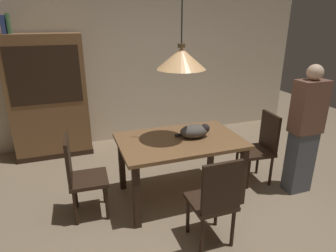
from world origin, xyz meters
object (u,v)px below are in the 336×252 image
object	(u,v)px
chair_near_front	(215,199)
chair_right_side	(261,145)
person_standing	(305,131)
book_blue_wide	(4,24)
cat_sleeping	(195,131)
pendant_lamp	(181,58)
chair_left_side	(80,174)
book_green_slim	(9,24)
dining_table	(180,147)
hutch_bookcase	(49,100)

from	to	relation	value
chair_near_front	chair_right_side	world-z (taller)	same
chair_near_front	person_standing	world-z (taller)	person_standing
book_blue_wide	person_standing	xyz separation A→B (m)	(3.30, -2.13, -1.18)
cat_sleeping	pendant_lamp	world-z (taller)	pendant_lamp
cat_sleeping	book_blue_wide	distance (m)	2.93
chair_right_side	book_blue_wide	world-z (taller)	book_blue_wide
chair_left_side	pendant_lamp	xyz separation A→B (m)	(1.13, -0.00, 1.15)
chair_right_side	pendant_lamp	world-z (taller)	pendant_lamp
book_green_slim	person_standing	distance (m)	4.06
chair_left_side	cat_sleeping	size ratio (longest dim) A/B	2.38
pendant_lamp	person_standing	size ratio (longest dim) A/B	0.82
cat_sleeping	pendant_lamp	bearing A→B (deg)	-179.82
dining_table	book_blue_wide	bearing A→B (deg)	136.36
hutch_bookcase	person_standing	xyz separation A→B (m)	(2.88, -2.13, -0.10)
cat_sleeping	pendant_lamp	xyz separation A→B (m)	(-0.19, -0.00, 0.84)
chair_left_side	book_blue_wide	distance (m)	2.40
cat_sleeping	hutch_bookcase	distance (m)	2.39
cat_sleeping	book_green_slim	size ratio (longest dim) A/B	1.51
book_blue_wide	person_standing	size ratio (longest dim) A/B	0.15
book_blue_wide	person_standing	bearing A→B (deg)	-32.89
dining_table	chair_near_front	world-z (taller)	chair_near_front
hutch_bookcase	person_standing	bearing A→B (deg)	-36.54
chair_near_front	person_standing	distance (m)	1.56
chair_right_side	chair_left_side	bearing A→B (deg)	179.74
dining_table	book_blue_wide	world-z (taller)	book_blue_wide
chair_left_side	hutch_bookcase	bearing A→B (deg)	99.74
chair_left_side	book_green_slim	xyz separation A→B (m)	(-0.67, 1.76, 1.47)
dining_table	hutch_bookcase	bearing A→B (deg)	129.02
hutch_bookcase	chair_near_front	bearing A→B (deg)	-61.58
pendant_lamp	book_green_slim	distance (m)	2.54
chair_near_front	pendant_lamp	size ratio (longest dim) A/B	0.72
chair_right_side	pendant_lamp	distance (m)	1.61
dining_table	hutch_bookcase	size ratio (longest dim) A/B	0.76
chair_right_side	person_standing	xyz separation A→B (m)	(0.32, -0.36, 0.28)
book_blue_wide	person_standing	distance (m)	4.10
chair_left_side	cat_sleeping	world-z (taller)	chair_left_side
cat_sleeping	book_green_slim	world-z (taller)	book_green_slim
book_blue_wide	cat_sleeping	bearing A→B (deg)	-40.90
chair_near_front	book_blue_wide	size ratio (longest dim) A/B	3.88
pendant_lamp	person_standing	xyz separation A→B (m)	(1.44, -0.37, -0.87)
chair_left_side	book_green_slim	size ratio (longest dim) A/B	3.58
dining_table	book_blue_wide	distance (m)	2.88
dining_table	chair_right_side	distance (m)	1.14
dining_table	chair_left_side	size ratio (longest dim) A/B	1.51
chair_right_side	hutch_bookcase	xyz separation A→B (m)	(-2.56, 1.77, 0.38)
dining_table	person_standing	bearing A→B (deg)	-14.20
pendant_lamp	person_standing	world-z (taller)	pendant_lamp
chair_right_side	hutch_bookcase	distance (m)	3.14
chair_left_side	chair_right_side	bearing A→B (deg)	-0.26
pendant_lamp	book_green_slim	xyz separation A→B (m)	(-1.80, 1.77, 0.32)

